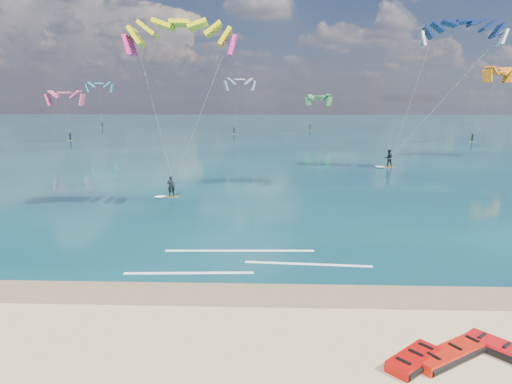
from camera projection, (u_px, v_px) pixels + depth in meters
ground at (266, 164)px, 54.40m from camera, size 320.00×320.00×0.00m
wet_sand_strip at (254, 294)px, 18.18m from camera, size 320.00×2.40×0.01m
sea at (270, 128)px, 117.04m from camera, size 320.00×200.00×0.04m
packed_kite_left at (452, 358)px, 13.68m from camera, size 3.09×2.53×0.38m
packed_kite_mid at (502, 354)px, 13.90m from camera, size 2.32×2.42×0.38m
packed_kite_right at (414, 365)px, 13.34m from camera, size 2.27×2.22×0.40m
kitesurfer_main at (176, 107)px, 31.59m from camera, size 8.20×6.96×13.57m
kitesurfer_far at (427, 87)px, 47.70m from camera, size 12.57×5.60×16.65m
shoreline_foam at (246, 261)px, 21.73m from camera, size 11.23×3.63×0.01m
distant_kites at (243, 110)px, 93.17m from camera, size 86.03×38.94×12.39m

